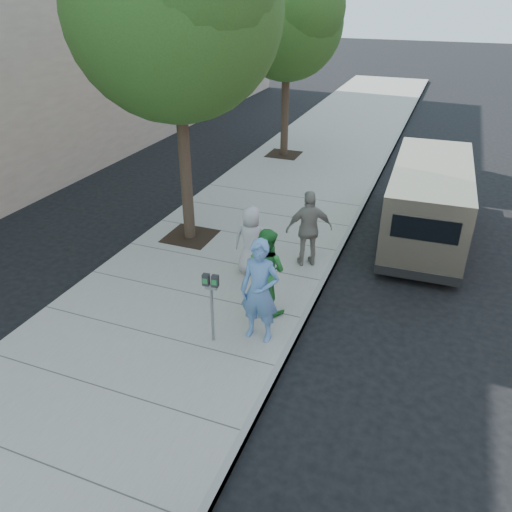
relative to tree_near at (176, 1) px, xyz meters
name	(u,v)px	position (x,y,z in m)	size (l,w,h in m)	color
ground	(235,309)	(2.25, -2.40, -5.55)	(120.00, 120.00, 0.00)	black
sidewalk	(192,296)	(1.25, -2.40, -5.47)	(5.00, 60.00, 0.15)	gray
curb_face	(303,321)	(3.69, -2.40, -5.47)	(0.12, 60.00, 0.16)	gray
tree_near	(176,1)	(0.00, 0.00, 0.00)	(4.62, 4.60, 7.53)	black
tree_far	(289,17)	(0.00, 7.60, -0.66)	(3.92, 3.80, 6.49)	black
parking_meter	(211,294)	(2.36, -3.64, -4.40)	(0.29, 0.12, 1.37)	gray
van	(428,201)	(5.51, 2.35, -4.49)	(1.98, 5.46, 2.00)	beige
person_officer	(260,291)	(3.11, -3.24, -4.41)	(0.72, 0.47, 1.97)	#5D8BC5
person_green_shirt	(266,270)	(2.89, -2.35, -4.52)	(0.85, 0.66, 1.75)	#2D8938
person_gray_shirt	(251,240)	(2.09, -1.10, -4.61)	(0.77, 0.50, 1.58)	#B1B1B4
person_striped_polo	(309,229)	(3.17, -0.29, -4.50)	(1.05, 0.44, 1.78)	gray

